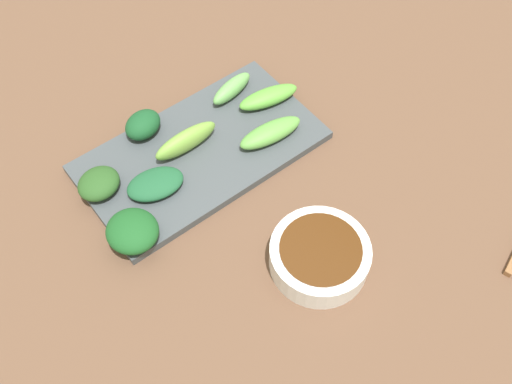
% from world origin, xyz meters
% --- Properties ---
extents(tabletop, '(2.10, 2.10, 0.02)m').
position_xyz_m(tabletop, '(0.00, 0.00, 0.01)').
color(tabletop, brown).
rests_on(tabletop, ground).
extents(sauce_bowl, '(0.12, 0.12, 0.04)m').
position_xyz_m(sauce_bowl, '(-0.11, -0.02, 0.04)').
color(sauce_bowl, white).
rests_on(sauce_bowl, tabletop).
extents(serving_plate, '(0.17, 0.31, 0.01)m').
position_xyz_m(serving_plate, '(0.10, -0.01, 0.03)').
color(serving_plate, '#454C51').
rests_on(serving_plate, tabletop).
extents(broccoli_leafy_0, '(0.08, 0.07, 0.03)m').
position_xyz_m(broccoli_leafy_0, '(0.04, 0.13, 0.05)').
color(broccoli_leafy_0, '#1C5724').
rests_on(broccoli_leafy_0, serving_plate).
extents(broccoli_leafy_1, '(0.06, 0.06, 0.02)m').
position_xyz_m(broccoli_leafy_1, '(0.13, 0.13, 0.04)').
color(broccoli_leafy_1, '#2A5523').
rests_on(broccoli_leafy_1, serving_plate).
extents(broccoli_leafy_2, '(0.06, 0.08, 0.02)m').
position_xyz_m(broccoli_leafy_2, '(0.09, 0.07, 0.04)').
color(broccoli_leafy_2, '#1F5A35').
rests_on(broccoli_leafy_2, serving_plate).
extents(broccoli_stalk_3, '(0.04, 0.09, 0.02)m').
position_xyz_m(broccoli_stalk_3, '(0.06, -0.09, 0.04)').
color(broccoli_stalk_3, '#62A746').
rests_on(broccoli_stalk_3, serving_plate).
extents(broccoli_stalk_4, '(0.05, 0.09, 0.02)m').
position_xyz_m(broccoli_stalk_4, '(0.11, -0.13, 0.04)').
color(broccoli_stalk_4, '#60AF3E').
rests_on(broccoli_stalk_4, serving_plate).
extents(broccoli_stalk_5, '(0.04, 0.08, 0.02)m').
position_xyz_m(broccoli_stalk_5, '(0.16, -0.10, 0.04)').
color(broccoli_stalk_5, '#6DB05B').
rests_on(broccoli_stalk_5, serving_plate).
extents(broccoli_leafy_6, '(0.05, 0.06, 0.03)m').
position_xyz_m(broccoli_leafy_6, '(0.17, 0.04, 0.05)').
color(broccoli_leafy_6, '#195028').
rests_on(broccoli_leafy_6, serving_plate).
extents(broccoli_stalk_7, '(0.02, 0.09, 0.03)m').
position_xyz_m(broccoli_stalk_7, '(0.11, 0.01, 0.05)').
color(broccoli_stalk_7, '#78AB41').
rests_on(broccoli_stalk_7, serving_plate).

